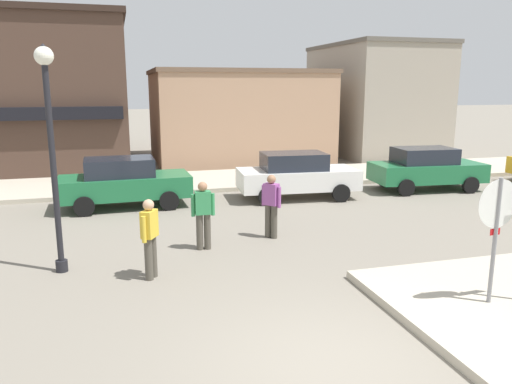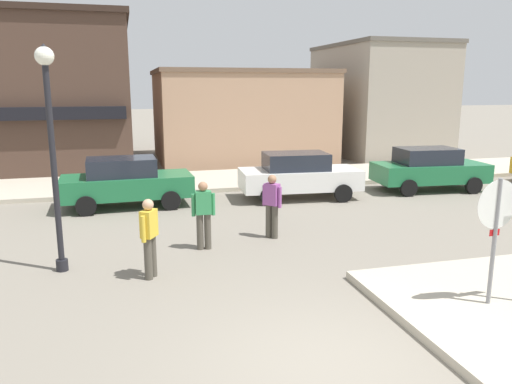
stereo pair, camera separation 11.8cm
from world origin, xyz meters
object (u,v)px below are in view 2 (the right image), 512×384
Objects in this scene: lamp_post at (50,127)px; pedestrian_crossing_near at (149,236)px; parked_car_nearest at (126,182)px; pedestrian_crossing_far at (272,204)px; pedestrian_kerb_side at (203,213)px; parked_car_second at (299,175)px; parked_car_third at (429,168)px; stop_sign at (496,225)px.

lamp_post is 2.82× the size of pedestrian_crossing_near.
parked_car_nearest is at bearing 93.46° from pedestrian_crossing_near.
pedestrian_crossing_near is 3.66m from pedestrian_crossing_far.
pedestrian_crossing_far is at bearing 14.09° from pedestrian_kerb_side.
pedestrian_crossing_far is (-2.18, -4.09, 0.06)m from parked_car_second.
parked_car_third is (5.04, 0.02, 0.00)m from parked_car_second.
lamp_post is at bearing -168.35° from pedestrian_kerb_side.
lamp_post is at bearing 153.67° from pedestrian_crossing_near.
pedestrian_crossing_near and pedestrian_crossing_far have the same top height.
parked_car_third is at bearing 61.73° from stop_sign.
stop_sign reaches higher than pedestrian_kerb_side.
pedestrian_kerb_side is at bearing 48.89° from pedestrian_crossing_near.
pedestrian_crossing_far reaches higher than parked_car_second.
pedestrian_crossing_near is (-10.32, -6.07, 0.06)m from parked_car_third.
lamp_post reaches higher than pedestrian_crossing_far.
parked_car_nearest is at bearing 177.33° from parked_car_second.
stop_sign reaches higher than pedestrian_crossing_near.
lamp_post is 3.77m from pedestrian_kerb_side.
pedestrian_crossing_near is at bearing -147.82° from pedestrian_crossing_far.
parked_car_nearest is 5.67m from parked_car_second.
stop_sign is 1.43× the size of pedestrian_crossing_far.
parked_car_third is at bearing 23.28° from lamp_post.
parked_car_nearest is 2.52× the size of pedestrian_crossing_near.
parked_car_third is at bearing 0.25° from parked_car_second.
parked_car_second is (7.04, 5.18, -2.15)m from lamp_post.
parked_car_third is (4.89, 9.09, -0.71)m from stop_sign.
stop_sign is at bearing -29.09° from pedestrian_crossing_near.
stop_sign is 0.56× the size of parked_car_third.
parked_car_nearest is 6.32m from pedestrian_crossing_near.
stop_sign is 8.30m from lamp_post.
lamp_post is at bearing -156.72° from parked_car_third.
stop_sign is at bearing -89.05° from parked_car_second.
pedestrian_crossing_near is at bearing 150.91° from stop_sign.
stop_sign is at bearing -58.08° from parked_car_nearest.
parked_car_third is 2.56× the size of pedestrian_crossing_far.
lamp_post is 13.32m from parked_car_third.
parked_car_second is at bearing 90.95° from stop_sign.
parked_car_second is (5.66, -0.26, 0.00)m from parked_car_nearest.
stop_sign is 6.25m from pedestrian_crossing_near.
parked_car_nearest and parked_car_third have the same top height.
parked_car_nearest is 2.52× the size of pedestrian_kerb_side.
lamp_post is 9.00m from parked_car_second.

